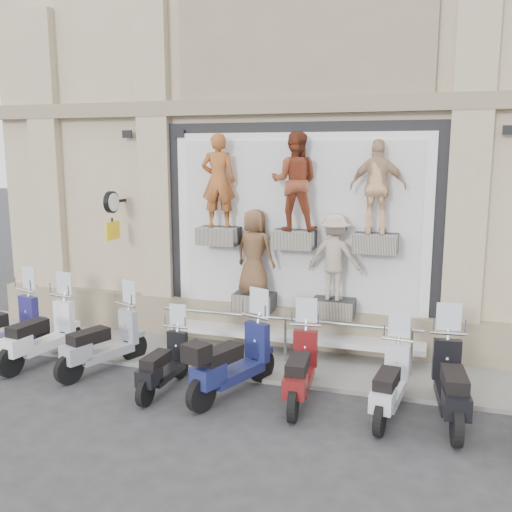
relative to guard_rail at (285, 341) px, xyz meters
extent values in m
plane|color=#2C2C2E|center=(0.00, -2.00, -0.47)|extent=(90.00, 90.00, 0.00)
cube|color=gray|center=(0.00, 0.10, -0.43)|extent=(16.00, 2.20, 0.08)
cube|color=black|center=(0.00, 0.96, 1.93)|extent=(5.60, 0.10, 4.30)
cube|color=white|center=(0.00, 0.90, 1.93)|extent=(5.10, 0.06, 3.90)
cube|color=white|center=(0.00, 0.86, 1.93)|extent=(4.70, 0.04, 3.60)
cube|color=white|center=(0.00, 0.55, -0.05)|extent=(5.10, 0.75, 0.10)
cube|color=#28282B|center=(-1.55, 0.59, 1.86)|extent=(0.80, 0.50, 0.35)
imported|color=#BF652C|center=(-1.55, 0.59, 2.96)|extent=(0.75, 0.57, 1.85)
cube|color=#28282B|center=(0.00, 0.59, 1.86)|extent=(0.80, 0.50, 0.35)
imported|color=brown|center=(0.00, 0.59, 2.96)|extent=(0.98, 0.80, 1.86)
cube|color=#28282B|center=(1.55, 0.59, 1.86)|extent=(0.80, 0.50, 0.35)
imported|color=#E7BB8E|center=(1.55, 0.59, 2.89)|extent=(1.02, 0.47, 1.71)
cube|color=#28282B|center=(-0.80, 0.59, 0.56)|extent=(0.80, 0.50, 0.35)
imported|color=brown|center=(-0.80, 0.59, 1.58)|extent=(0.92, 0.70, 1.68)
cube|color=#28282B|center=(0.80, 0.59, 0.56)|extent=(0.80, 0.50, 0.35)
imported|color=#C0AD96|center=(0.80, 0.59, 1.56)|extent=(1.14, 0.75, 1.65)
cube|color=black|center=(-3.90, 0.72, 2.49)|extent=(0.06, 0.56, 0.06)
cylinder|color=black|center=(-3.90, 0.45, 2.49)|extent=(0.10, 0.46, 0.46)
cube|color=yellow|center=(-3.90, 0.45, 1.89)|extent=(0.04, 0.50, 0.38)
camera|label=1|loc=(2.61, -9.96, 3.51)|focal=40.00mm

